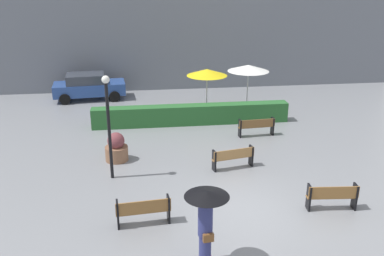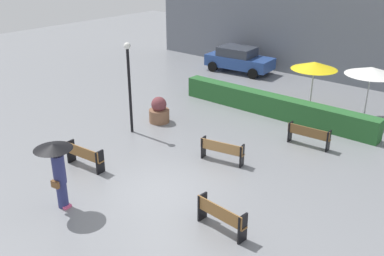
% 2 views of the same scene
% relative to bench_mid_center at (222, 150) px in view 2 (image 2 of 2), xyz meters
% --- Properties ---
extents(ground_plane, '(60.00, 60.00, 0.00)m').
position_rel_bench_mid_center_xyz_m(ground_plane, '(-0.34, -3.00, -0.50)').
color(ground_plane, gray).
extents(bench_mid_center, '(1.71, 0.64, 0.83)m').
position_rel_bench_mid_center_xyz_m(bench_mid_center, '(0.00, 0.00, 0.00)').
color(bench_mid_center, '#9E7242').
rests_on(bench_mid_center, ground).
extents(bench_near_left, '(1.67, 0.50, 0.86)m').
position_rel_bench_mid_center_xyz_m(bench_near_left, '(-3.55, -3.55, 0.01)').
color(bench_near_left, olive).
rests_on(bench_near_left, ground).
extents(bench_near_right, '(1.64, 0.49, 0.86)m').
position_rel_bench_mid_center_xyz_m(bench_near_right, '(2.47, -3.43, 0.01)').
color(bench_near_right, olive).
rests_on(bench_near_right, ground).
extents(bench_back_row, '(1.73, 0.45, 0.85)m').
position_rel_bench_mid_center_xyz_m(bench_back_row, '(1.85, 3.32, 0.01)').
color(bench_back_row, brown).
rests_on(bench_back_row, ground).
extents(pedestrian_with_umbrella, '(1.14, 1.14, 2.18)m').
position_rel_bench_mid_center_xyz_m(pedestrian_with_umbrella, '(-1.98, -5.60, 0.99)').
color(pedestrian_with_umbrella, navy).
rests_on(pedestrian_with_umbrella, ground).
extents(planter_pot, '(0.92, 0.92, 1.19)m').
position_rel_bench_mid_center_xyz_m(planter_pot, '(-4.53, 1.37, 0.02)').
color(planter_pot, brown).
rests_on(planter_pot, ground).
extents(lamp_post, '(0.28, 0.28, 3.89)m').
position_rel_bench_mid_center_xyz_m(lamp_post, '(-4.65, -0.22, 1.89)').
color(lamp_post, black).
rests_on(lamp_post, ground).
extents(patio_umbrella_yellow, '(2.17, 2.17, 2.44)m').
position_rel_bench_mid_center_xyz_m(patio_umbrella_yellow, '(0.10, 7.11, 1.76)').
color(patio_umbrella_yellow, silver).
rests_on(patio_umbrella_yellow, ground).
extents(patio_umbrella_white, '(2.30, 2.30, 2.47)m').
position_rel_bench_mid_center_xyz_m(patio_umbrella_white, '(2.52, 7.75, 1.79)').
color(patio_umbrella_white, silver).
rests_on(patio_umbrella_white, ground).
extents(hedge_strip, '(9.88, 0.70, 1.00)m').
position_rel_bench_mid_center_xyz_m(hedge_strip, '(-0.96, 5.40, 0.00)').
color(hedge_strip, '#28602D').
rests_on(hedge_strip, ground).
extents(parked_car, '(4.34, 2.27, 1.57)m').
position_rel_bench_mid_center_xyz_m(parked_car, '(-6.53, 10.71, 0.32)').
color(parked_car, '#28478C').
rests_on(parked_car, ground).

